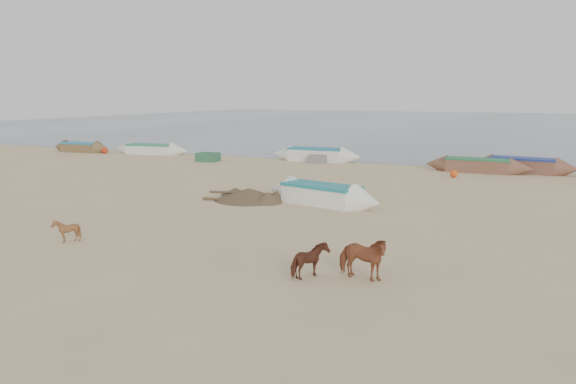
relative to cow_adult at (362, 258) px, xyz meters
The scene contains 9 objects.
ground 5.13m from the cow_adult, 157.88° to the left, with size 140.00×140.00×0.00m, color tan.
sea 84.05m from the cow_adult, 93.22° to the left, with size 160.00×160.00×0.00m, color slate.
cow_adult is the anchor object (origin of this frame).
calf_front 9.70m from the cow_adult, behind, with size 0.62×0.70×0.77m, color brown.
calf_right 1.31m from the cow_adult, 161.25° to the right, with size 0.90×0.77×0.90m, color #53281B.
near_canoe 10.04m from the cow_adult, 116.75° to the left, with size 5.79×1.38×0.86m, color white, non-canonical shape.
debris_pile 11.62m from the cow_adult, 132.51° to the left, with size 3.09×3.09×0.53m, color brown.
waterline_canoes 23.68m from the cow_adult, 103.92° to the left, with size 58.43×3.77×0.95m.
beach_clutter 21.40m from the cow_adult, 91.82° to the left, with size 45.65×4.20×0.64m.
Camera 1 is at (8.63, -15.21, 4.67)m, focal length 35.00 mm.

